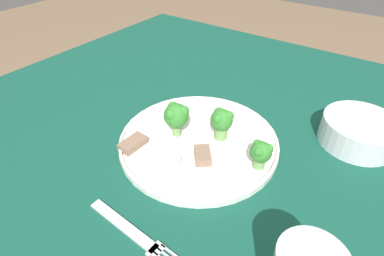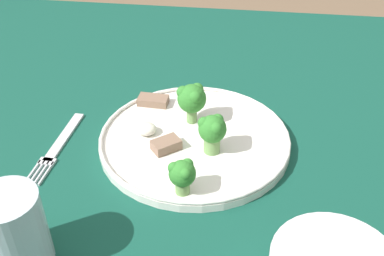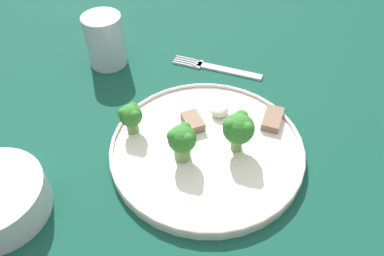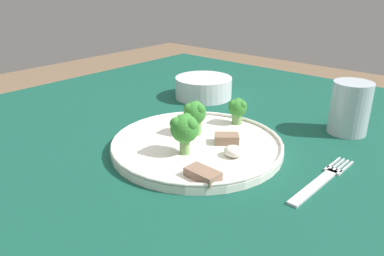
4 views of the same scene
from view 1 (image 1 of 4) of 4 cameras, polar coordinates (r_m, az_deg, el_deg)
table at (r=0.58m, az=0.13°, el=-13.02°), size 1.24×1.17×0.77m
dinner_plate at (r=0.55m, az=1.26°, el=-2.50°), size 0.29×0.29×0.02m
fork at (r=0.43m, az=-10.87°, el=-19.24°), size 0.03×0.17×0.00m
cream_bowl at (r=0.62m, az=29.20°, el=-0.66°), size 0.13×0.13×0.05m
broccoli_floret_near_rim_left at (r=0.49m, az=12.98°, el=-4.57°), size 0.04×0.04×0.05m
broccoli_floret_center_left at (r=0.53m, az=-3.04°, el=2.41°), size 0.05×0.05×0.07m
broccoli_floret_back_left at (r=0.53m, az=5.64°, el=1.34°), size 0.04×0.04×0.06m
meat_slice_front_slice at (r=0.54m, az=-11.18°, el=-2.90°), size 0.05×0.03×0.01m
meat_slice_middle_slice at (r=0.50m, az=2.01°, el=-5.22°), size 0.05×0.05×0.02m
sauce_dollop at (r=0.50m, az=-3.64°, el=-5.99°), size 0.03×0.03×0.02m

